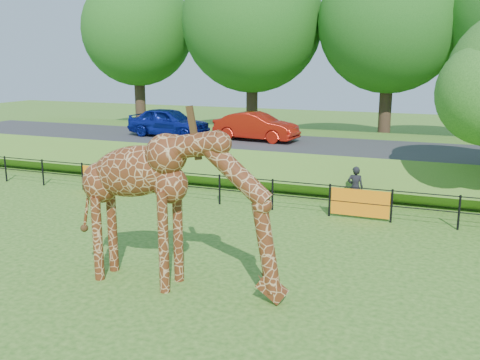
{
  "coord_description": "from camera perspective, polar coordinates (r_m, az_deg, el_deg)",
  "views": [
    {
      "loc": [
        5.59,
        -9.05,
        5.13
      ],
      "look_at": [
        0.48,
        3.76,
        2.0
      ],
      "focal_mm": 40.0,
      "sensor_mm": 36.0,
      "label": 1
    }
  ],
  "objects": [
    {
      "name": "ground",
      "position": [
        11.8,
        -9.21,
        -13.14
      ],
      "size": [
        90.0,
        90.0,
        0.0
      ],
      "primitive_type": "plane",
      "color": "#2A6018",
      "rests_on": "ground"
    },
    {
      "name": "giraffe",
      "position": [
        12.0,
        -6.81,
        -3.16
      ],
      "size": [
        5.18,
        0.97,
        3.7
      ],
      "primitive_type": null,
      "rotation": [
        0.0,
        0.0,
        -0.0
      ],
      "color": "#5D2A13",
      "rests_on": "ground"
    },
    {
      "name": "perimeter_fence",
      "position": [
        18.51,
        3.48,
        -1.56
      ],
      "size": [
        28.07,
        0.1,
        1.1
      ],
      "primitive_type": null,
      "color": "black",
      "rests_on": "ground"
    },
    {
      "name": "embankment",
      "position": [
        25.57,
        8.79,
        2.54
      ],
      "size": [
        40.0,
        9.0,
        1.3
      ],
      "primitive_type": "cube",
      "color": "#2A6018",
      "rests_on": "ground"
    },
    {
      "name": "road",
      "position": [
        24.01,
        8.03,
        3.63
      ],
      "size": [
        40.0,
        5.0,
        0.12
      ],
      "primitive_type": "cube",
      "color": "#29292B",
      "rests_on": "embankment"
    },
    {
      "name": "car_blue",
      "position": [
        26.48,
        -7.62,
        6.15
      ],
      "size": [
        4.25,
        2.02,
        1.4
      ],
      "primitive_type": "imported",
      "rotation": [
        0.0,
        0.0,
        1.48
      ],
      "color": "#122196",
      "rests_on": "road"
    },
    {
      "name": "car_red",
      "position": [
        24.92,
        1.73,
        5.73
      ],
      "size": [
        4.08,
        1.8,
        1.3
      ],
      "primitive_type": "imported",
      "rotation": [
        0.0,
        0.0,
        1.46
      ],
      "color": "#B31A0C",
      "rests_on": "road"
    },
    {
      "name": "visitor",
      "position": [
        19.03,
        12.19,
        -0.8
      ],
      "size": [
        0.57,
        0.38,
        1.51
      ],
      "primitive_type": "imported",
      "rotation": [
        0.0,
        0.0,
        3.18
      ],
      "color": "black",
      "rests_on": "ground"
    },
    {
      "name": "bg_tree_line",
      "position": [
        31.33,
        15.54,
        16.11
      ],
      "size": [
        37.3,
        8.8,
        11.82
      ],
      "color": "#2F1F15",
      "rests_on": "ground"
    }
  ]
}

